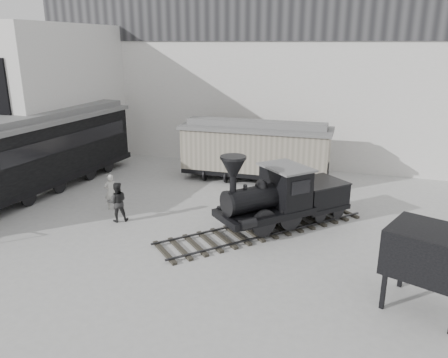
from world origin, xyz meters
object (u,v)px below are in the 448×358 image
(visitor_b, at_px, (117,202))
(visitor_a, at_px, (111,192))
(passenger_coach, at_px, (31,154))
(coal_hopper, at_px, (430,258))
(boxcar, at_px, (255,150))
(locomotive, at_px, (279,200))

(visitor_b, bearing_deg, visitor_a, -80.87)
(visitor_a, relative_size, visitor_b, 0.96)
(passenger_coach, distance_m, visitor_a, 5.49)
(passenger_coach, distance_m, visitor_b, 6.82)
(visitor_a, xyz_separation_m, visitor_b, (1.11, -1.27, 0.04))
(passenger_coach, height_order, visitor_b, passenger_coach)
(coal_hopper, bearing_deg, visitor_b, -172.40)
(boxcar, height_order, coal_hopper, boxcar)
(boxcar, distance_m, coal_hopper, 13.93)
(passenger_coach, relative_size, coal_hopper, 5.10)
(visitor_b, bearing_deg, coal_hopper, 133.81)
(visitor_b, xyz_separation_m, coal_hopper, (12.72, -3.24, 0.79))
(locomotive, distance_m, visitor_b, 7.36)
(locomotive, xyz_separation_m, visitor_b, (-7.18, -1.58, -0.35))
(visitor_a, relative_size, coal_hopper, 0.60)
(boxcar, height_order, visitor_b, boxcar)
(visitor_a, bearing_deg, coal_hopper, 128.91)
(locomotive, bearing_deg, visitor_b, -124.22)
(visitor_b, bearing_deg, locomotive, 160.48)
(boxcar, relative_size, coal_hopper, 2.96)
(locomotive, xyz_separation_m, passenger_coach, (-13.56, 0.48, 0.94))
(locomotive, bearing_deg, boxcar, 155.83)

